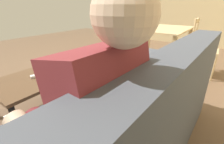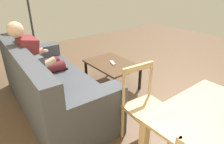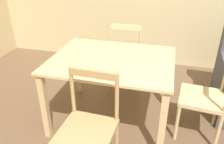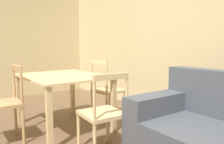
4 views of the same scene
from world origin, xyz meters
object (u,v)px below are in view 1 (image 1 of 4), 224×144
at_px(dining_table, 159,34).
at_px(dining_chair_facing_couch, 135,56).
at_px(couch, 119,126).
at_px(coffee_table, 38,81).
at_px(dining_chair_by_doorway, 125,38).
at_px(tv_remote, 39,75).
at_px(dining_chair_near_wall, 202,49).
at_px(person_lounging, 87,117).

xyz_separation_m(dining_table, dining_chair_facing_couch, (0.95, -0.00, -0.21)).
bearing_deg(couch, dining_table, -165.95).
distance_m(coffee_table, dining_chair_facing_couch, 1.36).
relative_size(couch, dining_chair_by_doorway, 2.39).
distance_m(tv_remote, dining_chair_facing_couch, 1.34).
bearing_deg(dining_chair_near_wall, couch, -5.12).
xyz_separation_m(dining_chair_near_wall, dining_chair_facing_couch, (0.95, -0.77, -0.01)).
height_order(coffee_table, tv_remote, tv_remote).
distance_m(dining_chair_near_wall, dining_chair_facing_couch, 1.22).
bearing_deg(dining_chair_facing_couch, dining_table, 179.82).
distance_m(couch, tv_remote, 1.10).
height_order(couch, coffee_table, couch).
distance_m(couch, coffee_table, 1.10).
relative_size(dining_chair_near_wall, dining_chair_by_doorway, 1.02).
bearing_deg(tv_remote, dining_chair_near_wall, 79.87).
bearing_deg(dining_chair_near_wall, dining_table, -90.11).
distance_m(couch, dining_chair_near_wall, 2.26).
bearing_deg(couch, dining_chair_near_wall, 174.88).
distance_m(couch, dining_table, 2.34).
distance_m(person_lounging, dining_chair_facing_couch, 1.72).
distance_m(person_lounging, coffee_table, 1.19).
xyz_separation_m(coffee_table, dining_chair_by_doorway, (-2.20, -0.23, 0.11)).
bearing_deg(tv_remote, dining_table, 96.89).
relative_size(person_lounging, dining_chair_near_wall, 1.28).
bearing_deg(dining_table, dining_chair_near_wall, 89.89).
xyz_separation_m(person_lounging, tv_remote, (-0.38, -1.11, -0.20)).
height_order(couch, dining_chair_near_wall, dining_chair_near_wall).
bearing_deg(dining_chair_by_doorway, person_lounging, 27.65).
bearing_deg(coffee_table, dining_chair_facing_couch, 157.09).
bearing_deg(coffee_table, dining_chair_by_doorway, -173.99).
relative_size(tv_remote, dining_chair_facing_couch, 0.19).
bearing_deg(couch, person_lounging, 2.65).
distance_m(person_lounging, dining_chair_near_wall, 2.57).
height_order(coffee_table, dining_table, dining_table).
relative_size(coffee_table, dining_chair_by_doorway, 0.96).
xyz_separation_m(dining_table, dining_chair_by_doorway, (0.00, -0.77, -0.18)).
height_order(dining_table, dining_chair_near_wall, dining_chair_near_wall).
distance_m(couch, dining_chair_facing_couch, 1.42).
distance_m(dining_table, dining_chair_by_doorway, 0.78).
bearing_deg(dining_table, coffee_table, -13.60).
xyz_separation_m(couch, dining_chair_near_wall, (-2.24, 0.20, 0.12)).
xyz_separation_m(tv_remote, dining_chair_facing_couch, (-1.23, 0.53, 0.01)).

